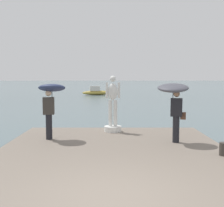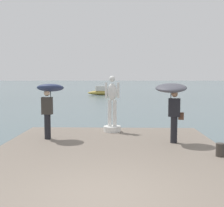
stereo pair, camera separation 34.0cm
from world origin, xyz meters
The scene contains 7 objects.
ground_plane centered at (0.00, 40.00, 0.00)m, with size 400.00×400.00×0.00m, color slate.
pier centered at (0.00, 2.15, 0.20)m, with size 6.98×10.30×0.40m, color slate.
statue_white_figure centered at (0.00, 6.39, 1.22)m, with size 0.69×0.69×2.23m.
onlooker_left centered at (-2.16, 4.99, 1.92)m, with size 1.02×1.04×1.99m.
onlooker_right centered at (2.03, 4.51, 1.95)m, with size 1.23×1.25×2.03m.
mooring_bollard centered at (3.07, 2.84, 0.58)m, with size 0.24×0.24×0.36m, color #38332D.
boat_near centered at (-2.30, 37.21, 0.47)m, with size 4.51×1.76×1.33m.
Camera 2 is at (0.31, -4.97, 2.56)m, focal length 46.00 mm.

